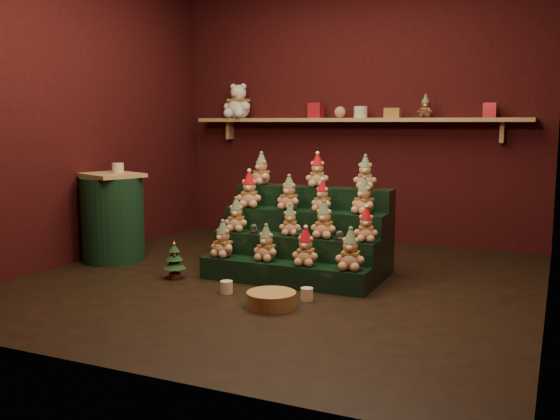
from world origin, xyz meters
The scene contains 40 objects.
ground centered at (0.00, 0.00, 0.00)m, with size 4.00×4.00×0.00m, color black.
back_wall centered at (0.00, 2.05, 1.40)m, with size 4.00×0.10×2.80m, color black.
front_wall centered at (0.00, -2.05, 1.40)m, with size 4.00×0.10×2.80m, color black.
left_wall centered at (-2.05, 0.00, 1.40)m, with size 0.10×4.00×2.80m, color black.
back_shelf centered at (0.00, 1.87, 1.29)m, with size 3.60×0.26×0.24m.
riser_tier_front centered at (0.08, -0.08, 0.09)m, with size 1.40×0.22×0.18m, color black.
riser_tier_midfront centered at (0.08, 0.14, 0.18)m, with size 1.40×0.22×0.36m, color black.
riser_tier_midback centered at (0.08, 0.36, 0.27)m, with size 1.40×0.22×0.54m, color black.
riser_tier_back centered at (0.08, 0.58, 0.36)m, with size 1.40×0.22×0.72m, color black.
teddy_0 centered at (-0.46, -0.09, 0.33)m, with size 0.21×0.19×0.29m, color tan, non-canonical shape.
teddy_1 centered at (-0.07, -0.07, 0.32)m, with size 0.20×0.18×0.28m, color tan, non-canonical shape.
teddy_2 centered at (0.28, -0.09, 0.32)m, with size 0.20×0.18×0.29m, color tan, non-canonical shape.
teddy_3 centered at (0.64, -0.09, 0.33)m, with size 0.22×0.20×0.31m, color tan, non-canonical shape.
teddy_4 centered at (-0.45, 0.14, 0.50)m, with size 0.20×0.18×0.28m, color tan, non-canonical shape.
teddy_5 centered at (0.04, 0.15, 0.48)m, with size 0.18×0.16×0.25m, color tan, non-canonical shape.
teddy_6 centered at (0.34, 0.15, 0.51)m, with size 0.21×0.19×0.29m, color tan, non-canonical shape.
teddy_7 centered at (0.69, 0.14, 0.49)m, with size 0.19×0.17×0.26m, color tan, non-canonical shape.
teddy_8 centered at (-0.43, 0.34, 0.69)m, with size 0.22×0.20×0.31m, color tan, non-canonical shape.
teddy_9 centered at (-0.05, 0.34, 0.68)m, with size 0.20×0.18×0.29m, color tan, non-canonical shape.
teddy_10 centered at (0.24, 0.36, 0.67)m, with size 0.18×0.16×0.26m, color tan, non-canonical shape.
teddy_11 centered at (0.60, 0.36, 0.69)m, with size 0.21×0.19×0.29m, color tan, non-canonical shape.
teddy_12 centered at (-0.42, 0.56, 0.86)m, with size 0.20×0.18×0.28m, color tan, non-canonical shape.
teddy_13 centered at (0.11, 0.58, 0.86)m, with size 0.20×0.18×0.28m, color tan, non-canonical shape.
teddy_14 centered at (0.54, 0.60, 0.86)m, with size 0.20×0.18×0.27m, color tan, non-canonical shape.
snow_globe_a centered at (-0.25, 0.08, 0.40)m, with size 0.06×0.06×0.08m.
snow_globe_b centered at (0.16, 0.08, 0.40)m, with size 0.06×0.06×0.08m.
snow_globe_c centered at (0.49, 0.08, 0.40)m, with size 0.06×0.06×0.08m.
side_table centered at (-1.71, 0.07, 0.40)m, with size 0.66×0.61×0.82m.
table_ornament centered at (-1.71, 0.17, 0.86)m, with size 0.11×0.11×0.09m, color beige.
mini_christmas_tree centered at (-0.82, -0.26, 0.15)m, with size 0.19×0.19×0.32m.
mug_left centered at (-0.20, -0.48, 0.05)m, with size 0.10×0.10×0.10m, color beige.
mug_right centered at (0.42, -0.41, 0.05)m, with size 0.09×0.09×0.09m, color beige.
wicker_basket centered at (0.26, -0.66, 0.05)m, with size 0.35×0.35×0.11m, color #9F7E40.
white_bear centered at (-1.33, 1.84, 1.56)m, with size 0.35×0.31×0.48m, color white, non-canonical shape.
brown_bear centered at (0.77, 1.84, 1.43)m, with size 0.16×0.14×0.22m, color #472817, non-canonical shape.
gift_tin_red_a centered at (-0.39, 1.85, 1.40)m, with size 0.14×0.14×0.16m, color #AA1A25.
gift_tin_cream centered at (0.10, 1.85, 1.38)m, with size 0.14×0.14×0.12m, color beige.
gift_tin_red_b centered at (1.39, 1.85, 1.39)m, with size 0.12×0.12×0.14m, color #AA1A25.
shelf_plush_ball centered at (-0.12, 1.85, 1.38)m, with size 0.12×0.12×0.12m, color tan.
scarf_gift_box centered at (0.44, 1.85, 1.37)m, with size 0.16×0.10×0.10m, color #CD591C.
Camera 1 is at (2.05, -4.47, 1.28)m, focal length 40.00 mm.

